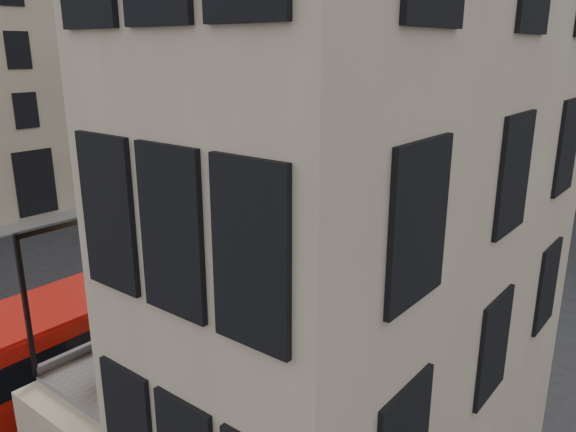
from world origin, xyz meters
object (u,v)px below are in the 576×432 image
Objects in this scene: cafe_chair_c at (318,302)px; cafe_chair_b at (263,322)px; cafe_table_far at (313,250)px; street_lamp_a at (184,164)px; bus_near at (10,394)px; car_b at (452,200)px; bicycle at (278,287)px; pedestrian_a at (251,163)px; cafe_table_near at (128,335)px; traffic_light_near at (309,222)px; cyclist at (315,230)px; traffic_light_far at (289,149)px; bus_far at (318,149)px; pedestrian_e at (166,194)px; car_c at (220,183)px; pedestrian_c at (422,169)px; pedestrian_d at (569,188)px; cafe_chair_d at (358,276)px; cafe_table_mid at (240,282)px; street_lamp_b at (416,151)px; cafe_chair_a at (210,364)px; pedestrian_b at (401,178)px; car_a at (270,205)px.

cafe_chair_b is at bearing -103.88° from cafe_chair_c.
cafe_chair_c is (1.81, -2.28, -0.26)m from cafe_table_far.
street_lamp_a is 0.48× the size of bus_near.
bicycle is (-0.36, -18.53, -0.23)m from car_b.
cafe_chair_b is 1.59m from cafe_chair_c.
street_lamp_a is 9.89m from pedestrian_a.
cafe_table_near is 6.32m from cafe_table_far.
traffic_light_near reaches higher than cyclist.
car_b is at bearing -3.75° from traffic_light_far.
bus_far reaches higher than pedestrian_e.
car_c is at bearing -47.37° from pedestrian_a.
street_lamp_a is 2.92× the size of pedestrian_c.
pedestrian_d is (11.45, 0.36, 0.06)m from pedestrian_c.
pedestrian_e is 27.25m from cafe_chair_d.
cafe_table_near is at bearing -120.66° from cafe_chair_b.
bus_near is 15.63× the size of cafe_table_mid.
cafe_table_mid is (11.70, -33.98, 2.68)m from street_lamp_b.
cafe_table_far is 1.00× the size of cafe_chair_a.
cafe_chair_a is at bearing 72.45° from pedestrian_c.
traffic_light_far is 11.42m from pedestrian_c.
pedestrian_e is at bearing -71.20° from street_lamp_a.
street_lamp_b is 19.24m from cyclist.
street_lamp_b reaches higher than traffic_light_near.
pedestrian_b is 36.25m from cafe_chair_a.
pedestrian_e is at bearing -57.52° from pedestrian_a.
street_lamp_a is at bearing 159.44° from traffic_light_near.
street_lamp_b reaches higher than car_a.
traffic_light_far is 5.21× the size of cafe_table_near.
traffic_light_near is at bearing 113.84° from cafe_table_near.
cafe_table_near is 0.97× the size of cafe_chair_b.
pedestrian_d reaches higher than car_a.
cyclist is 21.14m from cafe_chair_a.
traffic_light_far is at bearing 37.20° from cyclist.
street_lamp_a is at bearing 87.67° from pedestrian_d.
traffic_light_near is at bearing 64.80° from pedestrian_e.
street_lamp_a is 30.26m from cafe_chair_c.
pedestrian_c is at bearing -117.16° from car_c.
pedestrian_a is 38.95m from cafe_chair_b.
car_b is at bearing 103.79° from cafe_chair_a.
pedestrian_a is 1.02× the size of pedestrian_e.
cafe_table_near is (11.81, -37.40, 2.69)m from street_lamp_b.
pedestrian_d is at bearing 89.65° from cafe_table_near.
bicycle is at bearing -84.54° from car_b.
cafe_chair_c reaches higher than pedestrian_b.
cafe_chair_b is (23.23, -21.44, 4.18)m from car_c.
street_lamp_a is 3.26m from car_c.
cafe_table_near is (8.62, -18.49, 4.21)m from cyclist.
street_lamp_b is at bearing 28.71° from bus_far.
cafe_table_mid reaches higher than car_a.
car_a is at bearing 170.16° from car_c.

